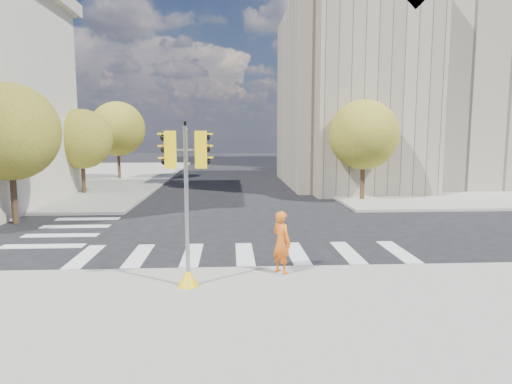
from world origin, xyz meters
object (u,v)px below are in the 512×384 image
lamp_near (354,127)px  traffic_signal (187,219)px  photographer (281,242)px  lamp_far (316,129)px

lamp_near → traffic_signal: size_ratio=1.89×
traffic_signal → photographer: traffic_signal is taller
lamp_near → lamp_far: (0.00, 14.00, 0.00)m
photographer → lamp_near: bearing=-58.0°
lamp_near → photographer: (-7.13, -18.65, -3.53)m
lamp_near → photographer: 20.28m
lamp_far → photographer: 33.61m
photographer → lamp_far: bearing=-49.4°
lamp_far → traffic_signal: 35.13m
lamp_near → traffic_signal: (-9.70, -19.66, -2.63)m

